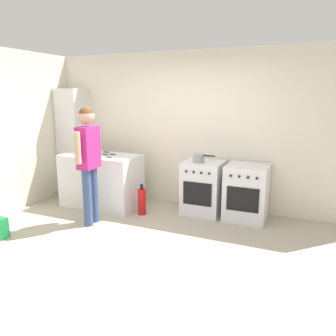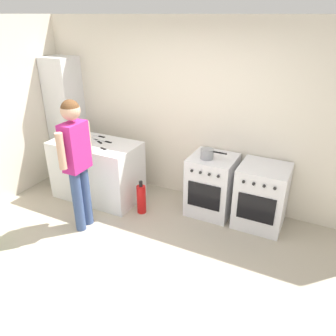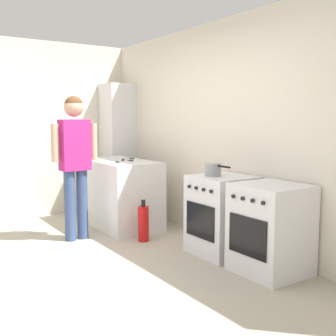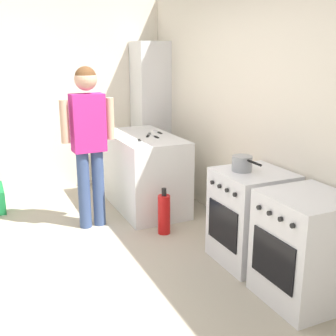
{
  "view_description": "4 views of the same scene",
  "coord_description": "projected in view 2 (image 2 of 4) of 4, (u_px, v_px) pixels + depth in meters",
  "views": [
    {
      "loc": [
        1.87,
        -3.32,
        1.89
      ],
      "look_at": [
        0.1,
        0.72,
        0.9
      ],
      "focal_mm": 35.0,
      "sensor_mm": 36.0,
      "label": 1
    },
    {
      "loc": [
        1.62,
        -2.32,
        2.6
      ],
      "look_at": [
        0.06,
        0.8,
        0.96
      ],
      "focal_mm": 35.0,
      "sensor_mm": 36.0,
      "label": 2
    },
    {
      "loc": [
        3.73,
        -1.38,
        1.46
      ],
      "look_at": [
        0.3,
        0.91,
        0.97
      ],
      "focal_mm": 45.0,
      "sensor_mm": 36.0,
      "label": 3
    },
    {
      "loc": [
        3.26,
        -0.57,
        1.86
      ],
      "look_at": [
        -0.14,
        0.97,
        0.83
      ],
      "focal_mm": 45.0,
      "sensor_mm": 36.0,
      "label": 4
    }
  ],
  "objects": [
    {
      "name": "ground_plane",
      "position": [
        131.0,
        272.0,
        3.64
      ],
      "size": [
        8.0,
        8.0,
        0.0
      ],
      "primitive_type": "plane",
      "color": "#ADA38E"
    },
    {
      "name": "back_wall",
      "position": [
        201.0,
        115.0,
        4.66
      ],
      "size": [
        6.0,
        0.1,
        2.6
      ],
      "primitive_type": "cube",
      "color": "silver",
      "rests_on": "ground"
    },
    {
      "name": "counter_unit",
      "position": [
        97.0,
        170.0,
        4.97
      ],
      "size": [
        1.3,
        0.7,
        0.9
      ],
      "primitive_type": "cube",
      "color": "silver",
      "rests_on": "ground"
    },
    {
      "name": "oven_left",
      "position": [
        212.0,
        185.0,
        4.59
      ],
      "size": [
        0.61,
        0.62,
        0.85
      ],
      "color": "silver",
      "rests_on": "ground"
    },
    {
      "name": "oven_right",
      "position": [
        261.0,
        196.0,
        4.31
      ],
      "size": [
        0.62,
        0.62,
        0.85
      ],
      "color": "silver",
      "rests_on": "ground"
    },
    {
      "name": "pot",
      "position": [
        207.0,
        154.0,
        4.34
      ],
      "size": [
        0.36,
        0.18,
        0.14
      ],
      "color": "gray",
      "rests_on": "oven_left"
    },
    {
      "name": "knife_utility",
      "position": [
        99.0,
        136.0,
        5.01
      ],
      "size": [
        0.25,
        0.04,
        0.01
      ],
      "color": "silver",
      "rests_on": "counter_unit"
    },
    {
      "name": "knife_paring",
      "position": [
        105.0,
        149.0,
        4.52
      ],
      "size": [
        0.21,
        0.07,
        0.01
      ],
      "color": "silver",
      "rests_on": "counter_unit"
    },
    {
      "name": "knife_chef",
      "position": [
        104.0,
        141.0,
        4.81
      ],
      "size": [
        0.31,
        0.04,
        0.01
      ],
      "color": "silver",
      "rests_on": "counter_unit"
    },
    {
      "name": "knife_carving",
      "position": [
        97.0,
        141.0,
        4.83
      ],
      "size": [
        0.3,
        0.19,
        0.01
      ],
      "color": "silver",
      "rests_on": "counter_unit"
    },
    {
      "name": "person",
      "position": [
        76.0,
        155.0,
        3.99
      ],
      "size": [
        0.23,
        0.57,
        1.72
      ],
      "color": "#384C7A",
      "rests_on": "ground"
    },
    {
      "name": "fire_extinguisher",
      "position": [
        141.0,
        199.0,
        4.65
      ],
      "size": [
        0.13,
        0.13,
        0.5
      ],
      "color": "red",
      "rests_on": "ground"
    },
    {
      "name": "larder_cabinet",
      "position": [
        67.0,
        119.0,
        5.51
      ],
      "size": [
        0.48,
        0.44,
        2.0
      ],
      "primitive_type": "cube",
      "color": "silver",
      "rests_on": "ground"
    }
  ]
}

